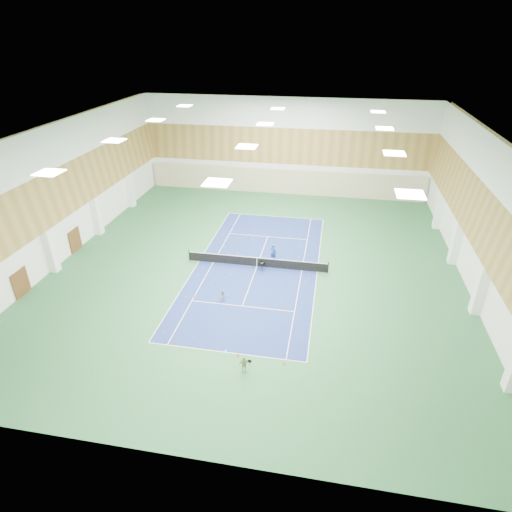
{
  "coord_description": "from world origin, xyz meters",
  "views": [
    {
      "loc": [
        6.06,
        -33.4,
        19.32
      ],
      "look_at": [
        0.23,
        -1.69,
        2.0
      ],
      "focal_mm": 30.0,
      "sensor_mm": 36.0,
      "label": 1
    }
  ],
  "objects_px": {
    "ball_cart": "(261,266)",
    "child_court": "(223,296)",
    "child_apron": "(244,364)",
    "coach": "(273,252)",
    "tennis_net": "(257,261)"
  },
  "relations": [
    {
      "from": "tennis_net",
      "to": "coach",
      "type": "xyz_separation_m",
      "value": [
        1.28,
        1.54,
        0.27
      ]
    },
    {
      "from": "child_apron",
      "to": "ball_cart",
      "type": "bearing_deg",
      "value": 74.43
    },
    {
      "from": "child_court",
      "to": "ball_cart",
      "type": "distance_m",
      "value": 5.79
    },
    {
      "from": "coach",
      "to": "child_court",
      "type": "xyz_separation_m",
      "value": [
        -2.9,
        -7.52,
        -0.32
      ]
    },
    {
      "from": "coach",
      "to": "child_apron",
      "type": "relative_size",
      "value": 1.41
    },
    {
      "from": "ball_cart",
      "to": "child_court",
      "type": "bearing_deg",
      "value": -90.8
    },
    {
      "from": "tennis_net",
      "to": "coach",
      "type": "bearing_deg",
      "value": 50.3
    },
    {
      "from": "child_apron",
      "to": "coach",
      "type": "bearing_deg",
      "value": 70.87
    },
    {
      "from": "coach",
      "to": "child_court",
      "type": "height_order",
      "value": "coach"
    },
    {
      "from": "child_apron",
      "to": "child_court",
      "type": "bearing_deg",
      "value": 93.13
    },
    {
      "from": "coach",
      "to": "child_court",
      "type": "bearing_deg",
      "value": 90.56
    },
    {
      "from": "tennis_net",
      "to": "ball_cart",
      "type": "relative_size",
      "value": 14.74
    },
    {
      "from": "tennis_net",
      "to": "child_court",
      "type": "xyz_separation_m",
      "value": [
        -1.62,
        -5.98,
        -0.05
      ]
    },
    {
      "from": "child_court",
      "to": "ball_cart",
      "type": "bearing_deg",
      "value": 60.38
    },
    {
      "from": "child_apron",
      "to": "ball_cart",
      "type": "distance_m",
      "value": 12.85
    }
  ]
}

